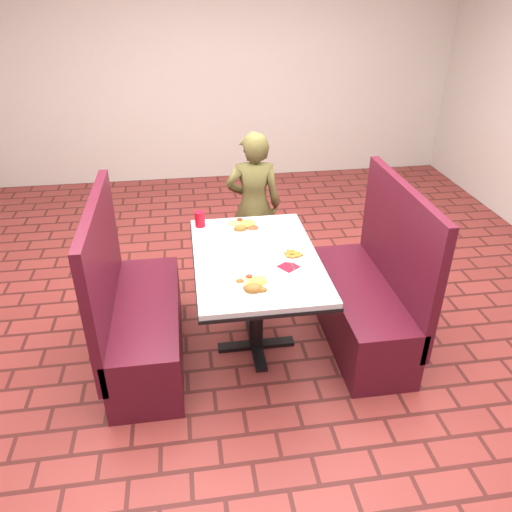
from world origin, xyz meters
The scene contains 15 objects.
room centered at (0.00, 0.00, 1.91)m, with size 7.00×7.04×2.82m.
dining_table centered at (0.00, 0.00, 0.65)m, with size 0.81×1.21×0.75m.
booth_bench_left centered at (-0.80, 0.00, 0.33)m, with size 0.47×1.20×1.17m.
booth_bench_right centered at (0.80, 0.00, 0.33)m, with size 0.47×1.20×1.17m.
diner_person centered at (0.14, 1.04, 0.64)m, with size 0.46×0.31×1.28m, color brown.
near_dinner_plate centered at (-0.07, -0.37, 0.78)m, with size 0.26×0.26×0.08m.
far_dinner_plate centered at (-0.03, 0.42, 0.78)m, with size 0.29×0.29×0.07m.
plantain_plate centered at (0.23, -0.04, 0.76)m, with size 0.18×0.18×0.03m.
maroon_napkin centered at (0.18, -0.17, 0.75)m, with size 0.11×0.11×0.00m, color maroon.
spoon_utensil centered at (0.21, -0.16, 0.75)m, with size 0.01×0.12×0.00m, color silver.
red_tumbler centered at (-0.33, 0.50, 0.81)m, with size 0.07×0.07×0.11m, color red.
paper_napkin centered at (0.25, -0.45, 0.76)m, with size 0.21×0.16×0.01m, color white.
knife_utensil centered at (-0.08, -0.41, 0.76)m, with size 0.01×0.17×0.00m, color silver.
fork_utensil centered at (-0.07, -0.34, 0.76)m, with size 0.01×0.16×0.00m, color silver.
lettuce_shreds centered at (0.04, 0.06, 0.75)m, with size 0.28×0.32×0.00m, color #96C44E, non-canonical shape.
Camera 1 is at (-0.41, -2.78, 2.35)m, focal length 35.00 mm.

